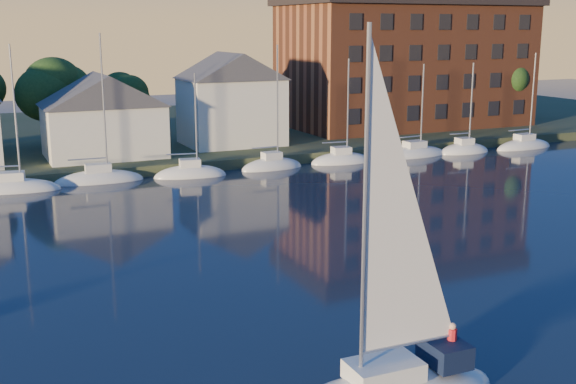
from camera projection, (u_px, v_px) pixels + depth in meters
shoreline_land at (127, 138)px, 89.59m from camera, size 160.00×50.00×2.00m
wooden_dock at (179, 170)px, 69.21m from camera, size 120.00×3.00×1.00m
clubhouse_centre at (103, 114)px, 70.05m from camera, size 11.55×8.40×8.08m
clubhouse_east at (231, 98)px, 77.33m from camera, size 10.50×8.40×9.80m
condo_block at (405, 56)px, 92.32m from camera, size 31.00×17.00×17.40m
tree_line at (166, 86)px, 78.17m from camera, size 93.40×5.40×8.90m
moored_fleet at (188, 175)px, 66.54m from camera, size 87.50×2.40×12.05m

